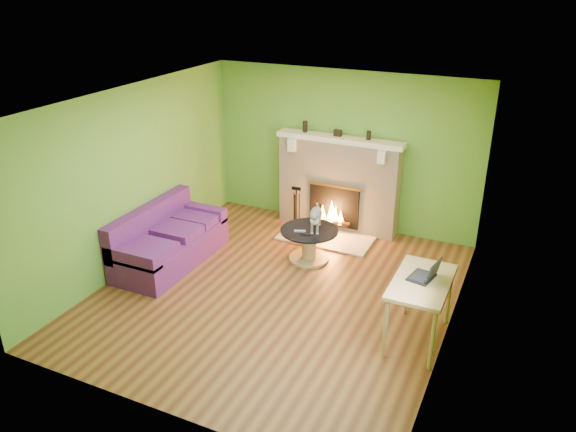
% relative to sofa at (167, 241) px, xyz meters
% --- Properties ---
extents(floor, '(5.00, 5.00, 0.00)m').
position_rel_sofa_xyz_m(floor, '(1.86, -0.11, -0.33)').
color(floor, '#552E18').
rests_on(floor, ground).
extents(ceiling, '(5.00, 5.00, 0.00)m').
position_rel_sofa_xyz_m(ceiling, '(1.86, -0.11, 2.27)').
color(ceiling, white).
rests_on(ceiling, wall_back).
extents(wall_back, '(5.00, 0.00, 5.00)m').
position_rel_sofa_xyz_m(wall_back, '(1.86, 2.39, 0.97)').
color(wall_back, '#5F9932').
rests_on(wall_back, floor).
extents(wall_front, '(5.00, 0.00, 5.00)m').
position_rel_sofa_xyz_m(wall_front, '(1.86, -2.61, 0.97)').
color(wall_front, '#5F9932').
rests_on(wall_front, floor).
extents(wall_left, '(0.00, 5.00, 5.00)m').
position_rel_sofa_xyz_m(wall_left, '(-0.39, -0.11, 0.97)').
color(wall_left, '#5F9932').
rests_on(wall_left, floor).
extents(wall_right, '(0.00, 5.00, 5.00)m').
position_rel_sofa_xyz_m(wall_right, '(4.11, -0.11, 0.97)').
color(wall_right, '#5F9932').
rests_on(wall_right, floor).
extents(window_frame, '(0.00, 1.20, 1.20)m').
position_rel_sofa_xyz_m(window_frame, '(4.10, -1.01, 1.22)').
color(window_frame, silver).
rests_on(window_frame, wall_right).
extents(window_pane, '(0.00, 1.06, 1.06)m').
position_rel_sofa_xyz_m(window_pane, '(4.09, -1.01, 1.22)').
color(window_pane, white).
rests_on(window_pane, wall_right).
extents(fireplace, '(2.10, 0.46, 1.58)m').
position_rel_sofa_xyz_m(fireplace, '(1.86, 2.21, 0.45)').
color(fireplace, beige).
rests_on(fireplace, floor).
extents(hearth, '(1.50, 0.75, 0.03)m').
position_rel_sofa_xyz_m(hearth, '(1.86, 1.69, -0.31)').
color(hearth, beige).
rests_on(hearth, floor).
extents(mantel, '(2.10, 0.28, 0.08)m').
position_rel_sofa_xyz_m(mantel, '(1.86, 2.19, 1.21)').
color(mantel, silver).
rests_on(mantel, fireplace).
extents(sofa, '(0.87, 1.88, 0.85)m').
position_rel_sofa_xyz_m(sofa, '(0.00, 0.00, 0.00)').
color(sofa, '#4E1A65').
rests_on(sofa, floor).
extents(coffee_table, '(0.86, 0.86, 0.49)m').
position_rel_sofa_xyz_m(coffee_table, '(1.88, 0.94, -0.05)').
color(coffee_table, tan).
rests_on(coffee_table, floor).
extents(desk, '(0.62, 1.08, 0.80)m').
position_rel_sofa_xyz_m(desk, '(3.81, -0.36, 0.37)').
color(desk, tan).
rests_on(desk, floor).
extents(cat, '(0.40, 0.67, 0.39)m').
position_rel_sofa_xyz_m(cat, '(1.96, 0.99, 0.36)').
color(cat, '#5E5E63').
rests_on(cat, coffee_table).
extents(remote_silver, '(0.17, 0.10, 0.02)m').
position_rel_sofa_xyz_m(remote_silver, '(1.78, 0.82, 0.17)').
color(remote_silver, '#9A9A9D').
rests_on(remote_silver, coffee_table).
extents(remote_black, '(0.16, 0.07, 0.02)m').
position_rel_sofa_xyz_m(remote_black, '(1.90, 0.76, 0.17)').
color(remote_black, black).
rests_on(remote_black, coffee_table).
extents(laptop, '(0.35, 0.38, 0.25)m').
position_rel_sofa_xyz_m(laptop, '(3.79, -0.31, 0.59)').
color(laptop, black).
rests_on(laptop, desk).
extents(fire_tools, '(0.19, 0.19, 0.73)m').
position_rel_sofa_xyz_m(fire_tools, '(1.26, 1.84, 0.07)').
color(fire_tools, black).
rests_on(fire_tools, hearth).
extents(mantel_vase_left, '(0.08, 0.08, 0.18)m').
position_rel_sofa_xyz_m(mantel_vase_left, '(1.25, 2.22, 1.34)').
color(mantel_vase_left, black).
rests_on(mantel_vase_left, mantel).
extents(mantel_vase_right, '(0.07, 0.07, 0.14)m').
position_rel_sofa_xyz_m(mantel_vase_right, '(2.32, 2.22, 1.32)').
color(mantel_vase_right, black).
rests_on(mantel_vase_right, mantel).
extents(mantel_box, '(0.12, 0.08, 0.10)m').
position_rel_sofa_xyz_m(mantel_box, '(1.81, 2.22, 1.30)').
color(mantel_box, black).
rests_on(mantel_box, mantel).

